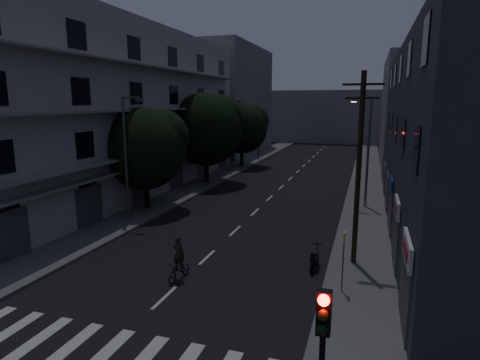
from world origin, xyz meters
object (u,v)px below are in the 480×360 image
Objects in this scene: utility_pole at (359,166)px; cyclist at (179,265)px; traffic_signal_near at (322,347)px; bus_stop_sign at (344,251)px; motorcycle at (315,259)px.

utility_pole reaches higher than cyclist.
traffic_signal_near is at bearing -91.25° from utility_pole.
bus_stop_sign is 1.37× the size of motorcycle.
bus_stop_sign is at bearing -95.88° from utility_pole.
traffic_signal_near is 8.74m from bus_stop_sign.
motorcycle is at bearing -149.55° from utility_pole.
motorcycle is 6.34m from cyclist.
utility_pole is 4.84m from motorcycle.
cyclist is (-5.58, -3.00, 0.21)m from motorcycle.
traffic_signal_near reaches higher than cyclist.
utility_pole reaches higher than motorcycle.
traffic_signal_near is 12.07m from utility_pole.
traffic_signal_near is 2.22× the size of motorcycle.
utility_pole is 9.35m from cyclist.
utility_pole is (0.26, 11.94, 1.77)m from traffic_signal_near.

